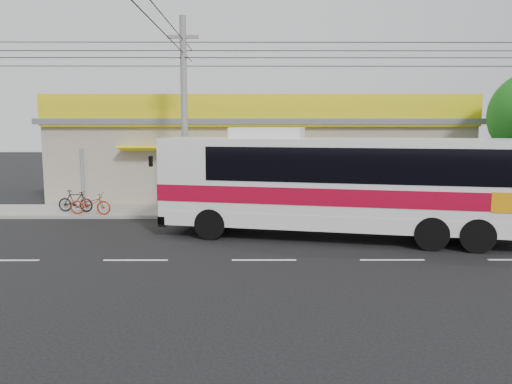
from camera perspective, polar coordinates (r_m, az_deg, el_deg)
ground at (r=18.08m, az=0.77°, el=-5.69°), size 120.00×120.00×0.00m
sidewalk at (r=23.94m, az=0.52°, el=-2.19°), size 30.00×3.20×0.15m
lane_markings at (r=15.66m, az=0.92°, el=-7.80°), size 50.00×0.12×0.01m
storefront_building at (r=29.19m, az=0.37°, el=3.99°), size 22.60×9.20×5.70m
coach_bus at (r=18.56m, az=10.31°, el=1.40°), size 13.55×5.56×4.09m
motorbike_red at (r=23.75m, az=-18.41°, el=-1.28°), size 1.94×0.84×0.99m
motorbike_dark at (r=24.68m, az=-19.94°, el=-0.99°), size 1.74×0.70×1.01m
utility_pole at (r=22.20m, az=-8.32°, el=15.46°), size 34.00×14.00×8.75m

